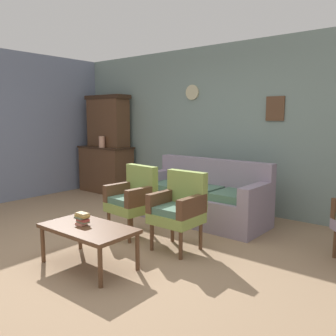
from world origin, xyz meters
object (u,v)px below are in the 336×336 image
Objects in this scene: vase_on_cabinet at (102,142)px; coffee_table at (88,231)px; armchair_near_cabinet at (133,197)px; side_cabinet at (106,169)px; armchair_near_couch_end at (179,207)px; floral_couch at (203,199)px; book_stack_on_table at (82,218)px.

vase_on_cabinet is 3.61m from coffee_table.
coffee_table is (0.34, -1.00, -0.12)m from armchair_near_cabinet.
side_cabinet is 3.52m from armchair_near_couch_end.
floral_couch is 2.14× the size of armchair_near_cabinet.
vase_on_cabinet is at bearing 172.73° from floral_couch.
side_cabinet is at bearing 135.88° from coffee_table.
vase_on_cabinet is at bearing 136.85° from coffee_table.
armchair_near_couch_end is 1.07m from coffee_table.
floral_couch is (2.61, -0.33, -0.72)m from vase_on_cabinet.
vase_on_cabinet reaches higher than floral_couch.
coffee_table is (-0.43, -0.97, -0.12)m from armchair_near_couch_end.
armchair_near_cabinet reaches higher than book_stack_on_table.
floral_couch is (2.71, -0.51, -0.14)m from side_cabinet.
book_stack_on_table is (-0.52, -0.97, -0.01)m from armchair_near_couch_end.
vase_on_cabinet is at bearing 154.19° from armchair_near_couch_end.
armchair_near_couch_end reaches higher than book_stack_on_table.
book_stack_on_table is (2.59, -2.61, 0.02)m from side_cabinet.
armchair_near_cabinet is 1.06m from coffee_table.
book_stack_on_table is at bearing 178.88° from coffee_table.
floral_couch is 1.93× the size of coffee_table.
armchair_near_cabinet is at bearing 108.66° from coffee_table.
side_cabinet is 1.28× the size of armchair_near_cabinet.
vase_on_cabinet is 0.25× the size of armchair_near_couch_end.
armchair_near_couch_end is at bearing 66.14° from coffee_table.
floral_couch and armchair_near_couch_end have the same top height.
coffee_table is 6.46× the size of book_stack_on_table.
vase_on_cabinet is (0.10, -0.18, 0.58)m from side_cabinet.
side_cabinet is at bearing 119.05° from vase_on_cabinet.
floral_couch is 2.10m from book_stack_on_table.
armchair_near_couch_end reaches higher than coffee_table.
vase_on_cabinet is at bearing -60.95° from side_cabinet.
armchair_near_couch_end is 5.81× the size of book_stack_on_table.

